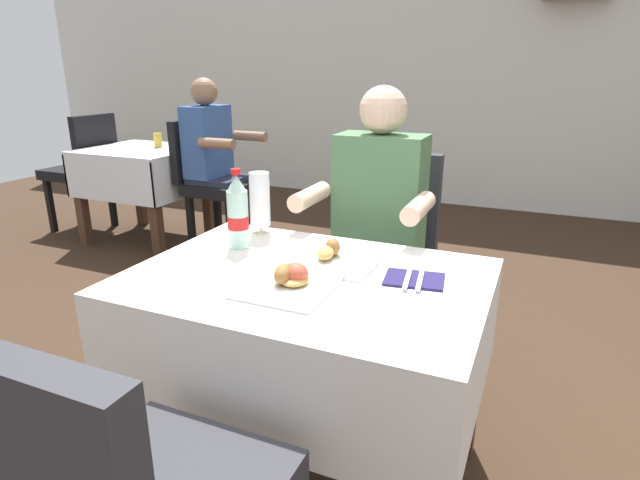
% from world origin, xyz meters
% --- Properties ---
extents(back_wall, '(11.00, 0.12, 2.70)m').
position_xyz_m(back_wall, '(0.00, 4.14, 1.35)').
color(back_wall, silver).
rests_on(back_wall, ground).
extents(main_dining_table, '(1.06, 0.76, 0.73)m').
position_xyz_m(main_dining_table, '(-0.11, 0.13, 0.55)').
color(main_dining_table, white).
rests_on(main_dining_table, ground).
extents(chair_far_diner_seat, '(0.44, 0.50, 0.97)m').
position_xyz_m(chair_far_diner_seat, '(-0.11, 0.90, 0.55)').
color(chair_far_diner_seat, '#2D2D33').
rests_on(chair_far_diner_seat, ground).
extents(seated_diner_far, '(0.50, 0.46, 1.26)m').
position_xyz_m(seated_diner_far, '(-0.11, 0.79, 0.71)').
color(seated_diner_far, '#282D42').
rests_on(seated_diner_far, ground).
extents(plate_near_camera, '(0.25, 0.25, 0.07)m').
position_xyz_m(plate_near_camera, '(-0.11, 0.02, 0.76)').
color(plate_near_camera, white).
rests_on(plate_near_camera, main_dining_table).
extents(plate_far_diner, '(0.25, 0.25, 0.07)m').
position_xyz_m(plate_far_diner, '(-0.07, 0.26, 0.75)').
color(plate_far_diner, white).
rests_on(plate_far_diner, main_dining_table).
extents(beer_glass_left, '(0.07, 0.07, 0.23)m').
position_xyz_m(beer_glass_left, '(-0.43, 0.42, 0.85)').
color(beer_glass_left, white).
rests_on(beer_glass_left, main_dining_table).
extents(cola_bottle_primary, '(0.07, 0.07, 0.27)m').
position_xyz_m(cola_bottle_primary, '(-0.43, 0.26, 0.85)').
color(cola_bottle_primary, silver).
rests_on(cola_bottle_primary, main_dining_table).
extents(napkin_cutlery_set, '(0.19, 0.20, 0.01)m').
position_xyz_m(napkin_cutlery_set, '(0.20, 0.21, 0.74)').
color(napkin_cutlery_set, '#231E4C').
rests_on(napkin_cutlery_set, main_dining_table).
extents(background_dining_table, '(0.84, 0.75, 0.73)m').
position_xyz_m(background_dining_table, '(-2.37, 1.94, 0.54)').
color(background_dining_table, white).
rests_on(background_dining_table, ground).
extents(background_chair_left, '(0.50, 0.44, 0.97)m').
position_xyz_m(background_chair_left, '(-2.99, 1.94, 0.55)').
color(background_chair_left, black).
rests_on(background_chair_left, ground).
extents(background_chair_right, '(0.50, 0.44, 0.97)m').
position_xyz_m(background_chair_right, '(-1.74, 1.94, 0.55)').
color(background_chair_right, black).
rests_on(background_chair_right, ground).
extents(background_patron, '(0.46, 0.50, 1.26)m').
position_xyz_m(background_patron, '(-1.69, 1.94, 0.71)').
color(background_patron, '#282D42').
rests_on(background_patron, ground).
extents(background_table_tumbler, '(0.06, 0.06, 0.11)m').
position_xyz_m(background_table_tumbler, '(-2.28, 2.05, 0.79)').
color(background_table_tumbler, gold).
rests_on(background_table_tumbler, background_dining_table).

